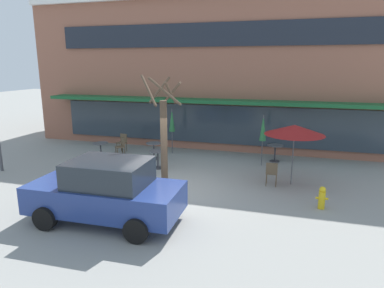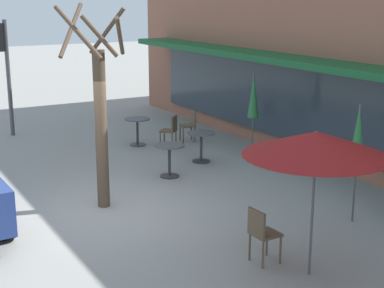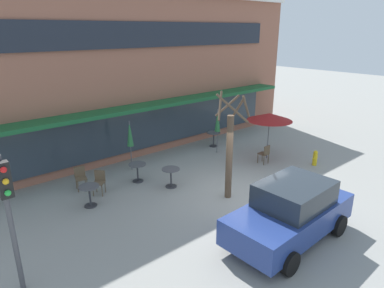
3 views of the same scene
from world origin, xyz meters
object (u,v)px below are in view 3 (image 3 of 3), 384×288
object	(u,v)px
cafe_table_streetside	(171,175)
fire_hydrant	(315,158)
cafe_chair_2	(265,153)
patio_umbrella_corner_open	(130,134)
cafe_table_by_tree	(137,170)
patio_umbrella_cream_folded	(218,121)
cafe_table_mid_patio	(89,193)
cafe_chair_1	(99,181)
traffic_light_pole	(8,204)
patio_umbrella_green_folded	(270,117)
cafe_chair_0	(81,176)
cafe_table_near_wall	(214,137)
street_tree	(230,149)
parked_sedan	(291,212)

from	to	relation	value
cafe_table_streetside	fire_hydrant	xyz separation A→B (m)	(6.30, -2.46, -0.16)
cafe_table_streetside	cafe_chair_2	world-z (taller)	cafe_chair_2
cafe_table_streetside	patio_umbrella_corner_open	world-z (taller)	patio_umbrella_corner_open
patio_umbrella_corner_open	cafe_table_streetside	bearing A→B (deg)	-84.26
cafe_table_streetside	patio_umbrella_corner_open	size ratio (longest dim) A/B	0.35
cafe_table_by_tree	patio_umbrella_cream_folded	world-z (taller)	patio_umbrella_cream_folded
cafe_table_mid_patio	cafe_chair_1	world-z (taller)	cafe_chair_1
traffic_light_pole	cafe_table_mid_patio	bearing A→B (deg)	43.52
cafe_chair_2	cafe_table_streetside	bearing A→B (deg)	169.56
cafe_table_streetside	traffic_light_pole	xyz separation A→B (m)	(-6.05, -2.22, 1.78)
patio_umbrella_cream_folded	cafe_chair_2	bearing A→B (deg)	-77.21
cafe_table_mid_patio	cafe_chair_1	distance (m)	0.97
traffic_light_pole	patio_umbrella_green_folded	bearing A→B (deg)	8.66
cafe_table_streetside	cafe_chair_0	xyz separation A→B (m)	(-2.73, 2.10, 0.01)
cafe_table_near_wall	cafe_table_streetside	size ratio (longest dim) A/B	1.00
cafe_table_near_wall	patio_umbrella_cream_folded	distance (m)	1.45
patio_umbrella_cream_folded	patio_umbrella_corner_open	xyz separation A→B (m)	(-4.39, 0.86, 0.00)
patio_umbrella_corner_open	fire_hydrant	distance (m)	8.32
street_tree	cafe_chair_0	bearing A→B (deg)	132.53
cafe_chair_0	cafe_table_streetside	bearing A→B (deg)	-37.56
cafe_table_by_tree	cafe_chair_2	world-z (taller)	cafe_chair_2
cafe_chair_1	traffic_light_pole	bearing A→B (deg)	-136.38
cafe_table_mid_patio	cafe_table_streetside	bearing A→B (deg)	-11.23
cafe_chair_1	cafe_chair_2	bearing A→B (deg)	-16.94
cafe_table_streetside	cafe_table_by_tree	size ratio (longest dim) A/B	1.00
cafe_table_streetside	cafe_table_by_tree	distance (m)	1.46
patio_umbrella_corner_open	traffic_light_pole	world-z (taller)	traffic_light_pole
cafe_table_by_tree	parked_sedan	world-z (taller)	parked_sedan
patio_umbrella_green_folded	street_tree	size ratio (longest dim) A/B	0.56
patio_umbrella_corner_open	fire_hydrant	size ratio (longest dim) A/B	3.12
cafe_table_streetside	street_tree	bearing A→B (deg)	-62.31
cafe_table_by_tree	traffic_light_pole	distance (m)	6.62
cafe_chair_0	street_tree	xyz separation A→B (m)	(3.81, -4.15, 1.34)
cafe_chair_0	cafe_chair_2	xyz separation A→B (m)	(7.44, -2.97, 0.00)
cafe_table_streetside	patio_umbrella_corner_open	bearing A→B (deg)	95.74
cafe_table_near_wall	fire_hydrant	xyz separation A→B (m)	(1.64, -4.88, -0.16)
cafe_table_mid_patio	fire_hydrant	world-z (taller)	cafe_table_mid_patio
cafe_table_near_wall	traffic_light_pole	world-z (taller)	traffic_light_pole
patio_umbrella_green_folded	patio_umbrella_cream_folded	distance (m)	2.50
cafe_chair_2	cafe_table_mid_patio	bearing A→B (deg)	169.25
cafe_chair_1	street_tree	xyz separation A→B (m)	(3.44, -3.34, 1.34)
cafe_table_streetside	traffic_light_pole	bearing A→B (deg)	-159.83
cafe_table_near_wall	cafe_chair_2	distance (m)	3.29
patio_umbrella_green_folded	fire_hydrant	world-z (taller)	patio_umbrella_green_folded
cafe_table_mid_patio	cafe_table_near_wall	bearing A→B (deg)	13.19
patio_umbrella_green_folded	traffic_light_pole	distance (m)	11.58
cafe_table_near_wall	traffic_light_pole	size ratio (longest dim) A/B	0.22
parked_sedan	traffic_light_pole	size ratio (longest dim) A/B	1.25
cafe_table_by_tree	patio_umbrella_corner_open	distance (m)	1.72
traffic_light_pole	fire_hydrant	world-z (taller)	traffic_light_pole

